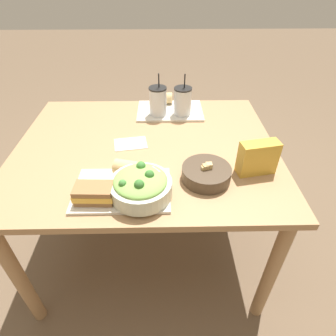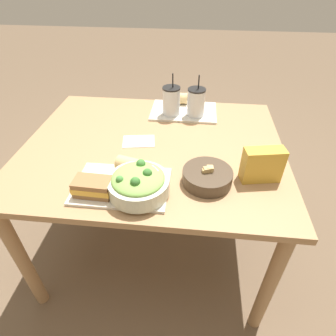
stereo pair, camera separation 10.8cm
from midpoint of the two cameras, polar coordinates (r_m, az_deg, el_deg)
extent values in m
plane|color=brown|center=(1.87, -5.13, -14.94)|extent=(12.00, 12.00, 0.00)
cube|color=#A37A51|center=(1.36, -6.84, 3.91)|extent=(1.24, 1.00, 0.03)
cylinder|color=#A37A51|center=(1.50, -30.13, -18.68)|extent=(0.06, 0.06, 0.72)
cylinder|color=#A37A51|center=(1.39, 18.05, -19.59)|extent=(0.06, 0.06, 0.72)
cylinder|color=#A37A51|center=(2.05, -20.83, 1.78)|extent=(0.06, 0.06, 0.72)
cylinder|color=#A37A51|center=(1.97, 11.34, 2.26)|extent=(0.06, 0.06, 0.72)
cube|color=beige|center=(1.11, -12.02, -4.48)|extent=(0.37, 0.25, 0.01)
cube|color=beige|center=(1.65, -1.52, 11.49)|extent=(0.37, 0.25, 0.01)
cylinder|color=beige|center=(1.05, -8.31, -4.13)|extent=(0.23, 0.23, 0.06)
ellipsoid|color=#7FB251|center=(1.03, -8.49, -2.66)|extent=(0.20, 0.20, 0.04)
sphere|color=#427F38|center=(1.07, -8.57, 0.36)|extent=(0.04, 0.04, 0.04)
sphere|color=#427F38|center=(1.00, -12.30, -3.22)|extent=(0.03, 0.03, 0.03)
sphere|color=#38702D|center=(1.02, -6.83, -1.51)|extent=(0.04, 0.04, 0.04)
sphere|color=#38702D|center=(0.98, -8.97, -3.49)|extent=(0.04, 0.04, 0.04)
cube|color=beige|center=(1.00, -9.92, -3.75)|extent=(0.05, 0.05, 0.01)
cube|color=beige|center=(1.05, -6.10, -0.99)|extent=(0.06, 0.06, 0.01)
cube|color=beige|center=(1.04, -7.68, -1.68)|extent=(0.06, 0.06, 0.01)
cylinder|color=#473828|center=(1.13, 5.09, -1.23)|extent=(0.20, 0.20, 0.06)
cylinder|color=#4C2814|center=(1.12, 5.15, -0.38)|extent=(0.18, 0.18, 0.01)
cube|color=tan|center=(1.11, 5.28, 0.11)|extent=(0.03, 0.03, 0.02)
cube|color=tan|center=(1.11, 5.57, 0.33)|extent=(0.03, 0.03, 0.02)
cube|color=tan|center=(1.11, 5.66, 0.09)|extent=(0.02, 0.02, 0.02)
cube|color=tan|center=(1.11, 4.89, 0.07)|extent=(0.03, 0.03, 0.02)
cube|color=tan|center=(1.12, 5.70, 0.23)|extent=(0.03, 0.03, 0.02)
cube|color=tan|center=(1.11, 4.49, -0.16)|extent=(0.02, 0.02, 0.02)
cube|color=olive|center=(1.08, -17.40, -5.88)|extent=(0.14, 0.09, 0.02)
cube|color=#EFB742|center=(1.07, -17.62, -5.03)|extent=(0.15, 0.09, 0.02)
cube|color=olive|center=(1.06, -17.84, -4.15)|extent=(0.14, 0.09, 0.02)
cylinder|color=tan|center=(1.15, -10.93, -0.11)|extent=(0.12, 0.09, 0.06)
cylinder|color=beige|center=(1.14, -8.64, -0.48)|extent=(0.02, 0.06, 0.06)
cylinder|color=tan|center=(1.71, -2.61, 13.94)|extent=(0.09, 0.07, 0.06)
cylinder|color=beige|center=(1.71, -1.16, 13.99)|extent=(0.01, 0.06, 0.06)
cylinder|color=silver|center=(1.57, -4.09, 13.22)|extent=(0.09, 0.09, 0.15)
cylinder|color=black|center=(1.57, -4.08, 12.92)|extent=(0.08, 0.08, 0.12)
cylinder|color=black|center=(1.54, -4.22, 15.82)|extent=(0.10, 0.10, 0.01)
cylinder|color=black|center=(1.52, -4.01, 17.15)|extent=(0.01, 0.02, 0.08)
cylinder|color=silver|center=(1.57, 0.96, 13.24)|extent=(0.09, 0.09, 0.14)
cylinder|color=maroon|center=(1.57, 0.96, 12.95)|extent=(0.08, 0.08, 0.12)
cylinder|color=black|center=(1.54, 0.99, 15.79)|extent=(0.10, 0.10, 0.01)
cylinder|color=black|center=(1.52, 1.29, 17.12)|extent=(0.01, 0.02, 0.08)
cube|color=gold|center=(1.18, 15.31, 1.89)|extent=(0.17, 0.09, 0.14)
cube|color=silver|center=(1.38, -9.87, 4.83)|extent=(0.17, 0.13, 0.00)
camera|label=1|loc=(0.05, -92.86, -2.25)|focal=30.00mm
camera|label=2|loc=(0.05, 87.14, 2.25)|focal=30.00mm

